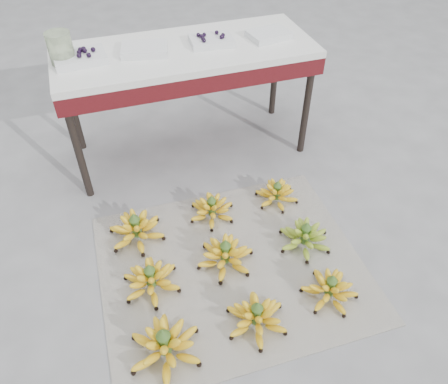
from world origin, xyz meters
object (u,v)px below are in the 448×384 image
object	(u,v)px
bunch_mid_left	(151,280)
vendor_table	(186,61)
bunch_back_center	(212,209)
bunch_back_right	(277,194)
glass_jar	(60,48)
bunch_front_left	(165,346)
newspaper_mat	(232,267)
tray_far_right	(269,35)
bunch_front_center	(256,317)
tray_right	(211,40)
tray_far_left	(80,57)
bunch_mid_right	(305,237)
bunch_back_left	(136,229)
tray_left	(145,49)
bunch_mid_center	(225,255)
bunch_front_right	(330,289)

from	to	relation	value
bunch_mid_left	vendor_table	size ratio (longest dim) A/B	0.20
bunch_back_center	bunch_back_right	world-z (taller)	bunch_back_center
bunch_back_center	glass_jar	world-z (taller)	glass_jar
bunch_front_left	newspaper_mat	bearing A→B (deg)	28.99
bunch_mid_left	tray_far_right	world-z (taller)	tray_far_right
bunch_front_center	tray_right	size ratio (longest dim) A/B	1.13
bunch_front_left	tray_far_left	bearing A→B (deg)	82.59
bunch_mid_right	tray_far_right	world-z (taller)	tray_far_right
bunch_mid_left	vendor_table	xyz separation A→B (m)	(0.45, 0.98, 0.54)
tray_far_left	tray_far_right	size ratio (longest dim) A/B	1.09
bunch_front_left	bunch_back_right	world-z (taller)	bunch_front_left
tray_right	glass_jar	world-z (taller)	glass_jar
bunch_front_left	vendor_table	xyz separation A→B (m)	(0.46, 1.33, 0.54)
bunch_back_left	tray_left	world-z (taller)	tray_left
bunch_mid_right	bunch_back_center	bearing A→B (deg)	141.22
bunch_front_left	bunch_mid_right	bearing A→B (deg)	13.04
vendor_table	newspaper_mat	bearing A→B (deg)	-93.61
bunch_mid_center	newspaper_mat	bearing A→B (deg)	-45.19
bunch_front_left	bunch_front_center	distance (m)	0.40
bunch_mid_left	vendor_table	distance (m)	1.21
tray_right	glass_jar	bearing A→B (deg)	178.50
bunch_front_right	tray_right	world-z (taller)	tray_right
vendor_table	tray_right	distance (m)	0.18
bunch_back_center	bunch_mid_right	bearing A→B (deg)	-47.55
bunch_mid_left	glass_jar	size ratio (longest dim) A/B	1.81
bunch_mid_left	bunch_back_center	distance (m)	0.53
bunch_mid_left	glass_jar	distance (m)	1.24
bunch_mid_center	bunch_back_center	size ratio (longest dim) A/B	1.16
bunch_back_center	bunch_back_right	xyz separation A→B (m)	(0.38, 0.01, -0.00)
vendor_table	bunch_mid_left	bearing A→B (deg)	-114.72
newspaper_mat	bunch_mid_left	distance (m)	0.40
bunch_front_center	tray_far_right	bearing A→B (deg)	68.05
bunch_back_left	tray_far_right	xyz separation A→B (m)	(0.95, 0.63, 0.64)
bunch_front_left	tray_left	bearing A→B (deg)	68.46
bunch_back_right	tray_right	xyz separation A→B (m)	(-0.18, 0.63, 0.65)
bunch_front_center	bunch_back_center	bearing A→B (deg)	90.01
bunch_mid_right	bunch_back_left	bearing A→B (deg)	161.20
bunch_front_left	bunch_back_right	size ratio (longest dim) A/B	1.16
tray_right	bunch_mid_center	bearing A→B (deg)	-103.78
tray_far_left	glass_jar	bearing A→B (deg)	171.19
bunch_mid_left	bunch_back_center	size ratio (longest dim) A/B	1.05
bunch_front_center	bunch_mid_center	size ratio (longest dim) A/B	0.87
glass_jar	bunch_front_right	bearing A→B (deg)	-54.44
bunch_mid_right	bunch_front_center	bearing A→B (deg)	-136.25
newspaper_mat	tray_far_right	distance (m)	1.31
bunch_mid_center	tray_right	xyz separation A→B (m)	(0.23, 0.96, 0.64)
tray_left	glass_jar	size ratio (longest dim) A/B	1.73
bunch_mid_right	tray_far_left	bearing A→B (deg)	134.68
bunch_back_left	tray_far_right	distance (m)	1.31
newspaper_mat	tray_left	size ratio (longest dim) A/B	4.58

